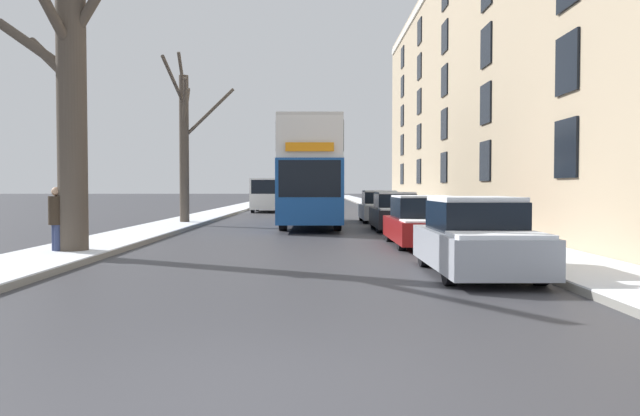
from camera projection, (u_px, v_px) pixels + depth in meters
name	position (u px, v px, depth m)	size (l,w,h in m)	color
ground_plane	(263.00, 393.00, 5.17)	(320.00, 320.00, 0.00)	#38383D
sidewalk_left	(250.00, 205.00, 58.10)	(2.26, 130.00, 0.16)	gray
sidewalk_right	(373.00, 205.00, 58.17)	(2.26, 130.00, 0.16)	gray
terrace_facade_right	(535.00, 86.00, 31.12)	(9.10, 43.40, 13.52)	tan
bare_tree_left_0	(68.00, 88.00, 15.20)	(3.92, 3.32, 8.54)	#4C4238
bare_tree_left_1	(185.00, 140.00, 27.89)	(2.60, 5.34, 7.62)	#4C4238
double_decker_bus	(311.00, 170.00, 27.71)	(2.51, 11.00, 4.42)	#194C99
parked_car_0	(476.00, 239.00, 12.11)	(1.79, 4.24, 1.52)	#9EA3AD
parked_car_1	(423.00, 223.00, 18.21)	(1.84, 4.60, 1.47)	maroon
parked_car_2	(395.00, 213.00, 24.61)	(1.71, 4.25, 1.52)	black
parked_car_3	(379.00, 208.00, 30.68)	(1.82, 4.11, 1.56)	#9EA3AD
oncoming_van	(268.00, 194.00, 43.42)	(2.05, 5.38, 2.30)	white
pedestrian_left_sidewalk	(56.00, 219.00, 15.16)	(0.37, 0.37, 1.71)	navy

